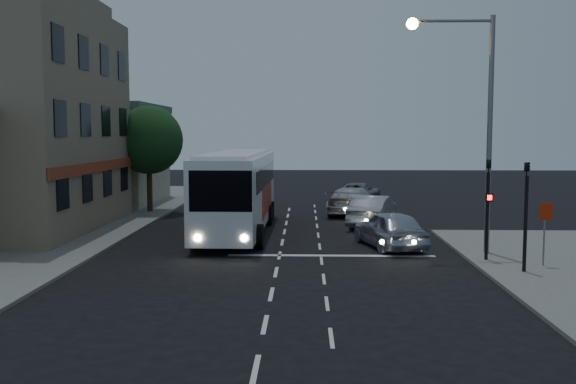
{
  "coord_description": "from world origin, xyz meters",
  "views": [
    {
      "loc": [
        0.99,
        -22.46,
        4.72
      ],
      "look_at": [
        0.25,
        4.95,
        2.2
      ],
      "focal_mm": 40.0,
      "sensor_mm": 36.0,
      "label": 1
    }
  ],
  "objects_px": {
    "street_tree": "(149,137)",
    "car_sedan_b": "(352,201)",
    "car_sedan_c": "(358,193)",
    "regulatory_sign": "(545,224)",
    "car_suv": "(390,229)",
    "traffic_signal_main": "(488,197)",
    "streetlight": "(473,106)",
    "traffic_signal_side": "(526,203)",
    "car_sedan_a": "(373,211)",
    "tour_bus": "(238,189)"
  },
  "relations": [
    {
      "from": "street_tree",
      "to": "car_sedan_b",
      "type": "bearing_deg",
      "value": -1.26
    },
    {
      "from": "car_sedan_c",
      "to": "regulatory_sign",
      "type": "bearing_deg",
      "value": 119.23
    },
    {
      "from": "car_suv",
      "to": "traffic_signal_main",
      "type": "distance_m",
      "value": 4.64
    },
    {
      "from": "traffic_signal_main",
      "to": "streetlight",
      "type": "height_order",
      "value": "streetlight"
    },
    {
      "from": "traffic_signal_side",
      "to": "regulatory_sign",
      "type": "distance_m",
      "value": 1.61
    },
    {
      "from": "car_suv",
      "to": "car_sedan_a",
      "type": "bearing_deg",
      "value": -103.9
    },
    {
      "from": "tour_bus",
      "to": "traffic_signal_main",
      "type": "height_order",
      "value": "traffic_signal_main"
    },
    {
      "from": "tour_bus",
      "to": "car_sedan_a",
      "type": "height_order",
      "value": "tour_bus"
    },
    {
      "from": "tour_bus",
      "to": "car_sedan_b",
      "type": "bearing_deg",
      "value": 50.95
    },
    {
      "from": "traffic_signal_main",
      "to": "street_tree",
      "type": "height_order",
      "value": "street_tree"
    },
    {
      "from": "tour_bus",
      "to": "street_tree",
      "type": "relative_size",
      "value": 2.02
    },
    {
      "from": "street_tree",
      "to": "car_sedan_c",
      "type": "bearing_deg",
      "value": 23.26
    },
    {
      "from": "regulatory_sign",
      "to": "car_sedan_a",
      "type": "bearing_deg",
      "value": 115.71
    },
    {
      "from": "car_sedan_b",
      "to": "traffic_signal_side",
      "type": "xyz_separation_m",
      "value": [
        4.55,
        -15.96,
        1.63
      ]
    },
    {
      "from": "car_sedan_c",
      "to": "traffic_signal_main",
      "type": "bearing_deg",
      "value": 115.12
    },
    {
      "from": "tour_bus",
      "to": "street_tree",
      "type": "distance_m",
      "value": 9.82
    },
    {
      "from": "car_sedan_b",
      "to": "traffic_signal_main",
      "type": "bearing_deg",
      "value": 121.81
    },
    {
      "from": "car_sedan_a",
      "to": "car_sedan_b",
      "type": "distance_m",
      "value": 4.96
    },
    {
      "from": "car_suv",
      "to": "car_sedan_c",
      "type": "height_order",
      "value": "car_suv"
    },
    {
      "from": "car_suv",
      "to": "traffic_signal_main",
      "type": "xyz_separation_m",
      "value": [
        3.12,
        -3.02,
        1.64
      ]
    },
    {
      "from": "car_sedan_c",
      "to": "streetlight",
      "type": "distance_m",
      "value": 19.18
    },
    {
      "from": "tour_bus",
      "to": "car_sedan_b",
      "type": "height_order",
      "value": "tour_bus"
    },
    {
      "from": "streetlight",
      "to": "street_tree",
      "type": "relative_size",
      "value": 1.45
    },
    {
      "from": "tour_bus",
      "to": "car_sedan_a",
      "type": "distance_m",
      "value": 7.11
    },
    {
      "from": "car_suv",
      "to": "traffic_signal_side",
      "type": "bearing_deg",
      "value": 113.15
    },
    {
      "from": "car_sedan_b",
      "to": "car_sedan_c",
      "type": "distance_m",
      "value": 5.79
    },
    {
      "from": "tour_bus",
      "to": "car_suv",
      "type": "height_order",
      "value": "tour_bus"
    },
    {
      "from": "tour_bus",
      "to": "car_sedan_b",
      "type": "relative_size",
      "value": 2.29
    },
    {
      "from": "traffic_signal_main",
      "to": "regulatory_sign",
      "type": "relative_size",
      "value": 1.86
    },
    {
      "from": "car_sedan_b",
      "to": "regulatory_sign",
      "type": "xyz_separation_m",
      "value": [
        5.55,
        -15.0,
        0.8
      ]
    },
    {
      "from": "car_sedan_c",
      "to": "traffic_signal_side",
      "type": "distance_m",
      "value": 22.09
    },
    {
      "from": "car_sedan_b",
      "to": "traffic_signal_main",
      "type": "height_order",
      "value": "traffic_signal_main"
    },
    {
      "from": "car_suv",
      "to": "car_sedan_c",
      "type": "xyz_separation_m",
      "value": [
        0.05,
        16.7,
        -0.08
      ]
    },
    {
      "from": "car_suv",
      "to": "car_sedan_a",
      "type": "xyz_separation_m",
      "value": [
        -0.04,
        6.05,
        0.01
      ]
    },
    {
      "from": "car_sedan_b",
      "to": "streetlight",
      "type": "distance_m",
      "value": 13.97
    },
    {
      "from": "tour_bus",
      "to": "traffic_signal_side",
      "type": "xyz_separation_m",
      "value": [
        10.49,
        -8.85,
        0.35
      ]
    },
    {
      "from": "tour_bus",
      "to": "car_sedan_a",
      "type": "relative_size",
      "value": 2.6
    },
    {
      "from": "car_suv",
      "to": "traffic_signal_main",
      "type": "relative_size",
      "value": 1.12
    },
    {
      "from": "car_sedan_b",
      "to": "street_tree",
      "type": "relative_size",
      "value": 0.88
    },
    {
      "from": "car_sedan_a",
      "to": "streetlight",
      "type": "distance_m",
      "value": 9.56
    },
    {
      "from": "car_sedan_c",
      "to": "street_tree",
      "type": "height_order",
      "value": "street_tree"
    },
    {
      "from": "car_sedan_c",
      "to": "streetlight",
      "type": "bearing_deg",
      "value": 115.02
    },
    {
      "from": "traffic_signal_main",
      "to": "street_tree",
      "type": "bearing_deg",
      "value": 137.97
    },
    {
      "from": "car_suv",
      "to": "streetlight",
      "type": "bearing_deg",
      "value": 136.58
    },
    {
      "from": "street_tree",
      "to": "streetlight",
      "type": "bearing_deg",
      "value": -39.51
    },
    {
      "from": "car_suv",
      "to": "streetlight",
      "type": "height_order",
      "value": "streetlight"
    },
    {
      "from": "traffic_signal_side",
      "to": "regulatory_sign",
      "type": "bearing_deg",
      "value": 43.92
    },
    {
      "from": "car_sedan_c",
      "to": "streetlight",
      "type": "height_order",
      "value": "streetlight"
    },
    {
      "from": "car_sedan_a",
      "to": "tour_bus",
      "type": "bearing_deg",
      "value": 36.44
    },
    {
      "from": "car_sedan_b",
      "to": "traffic_signal_side",
      "type": "height_order",
      "value": "traffic_signal_side"
    }
  ]
}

